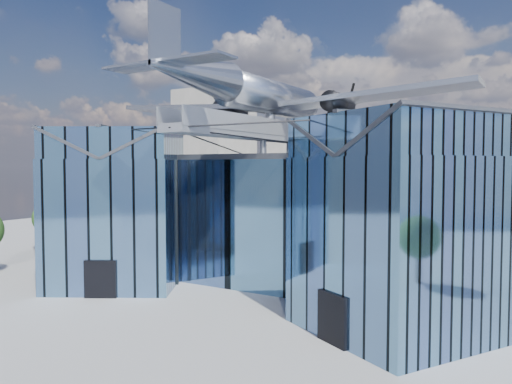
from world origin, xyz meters
The scene contains 4 objects.
ground_plane centered at (0.00, 0.00, 0.00)m, with size 120.00×120.00×0.00m, color gray.
museum centered at (0.00, 5.82, 5.54)m, with size 32.88×24.50×17.60m.
bg_towers centered at (1.45, 50.49, 10.01)m, with size 77.00×24.50×26.00m.
tree_side_w centered at (-27.98, 5.69, 3.49)m, with size 4.37×4.37×5.16m.
Camera 1 is at (18.08, -27.70, 9.02)m, focal length 35.00 mm.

